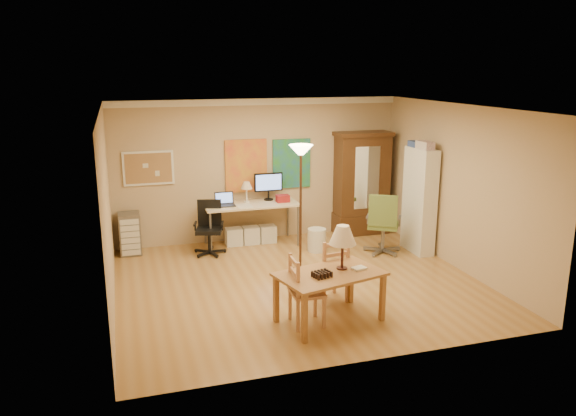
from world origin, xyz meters
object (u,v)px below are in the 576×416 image
object	(u,v)px
office_chair_green	(383,237)
dining_table	(335,262)
bookshelf	(419,201)
armoire	(362,190)
computer_desk	(252,219)
office_chair_black	(209,240)

from	to	relation	value
office_chair_green	dining_table	bearing A→B (deg)	-128.78
office_chair_green	bookshelf	size ratio (longest dim) A/B	0.59
office_chair_green	bookshelf	bearing A→B (deg)	-5.48
office_chair_green	bookshelf	distance (m)	0.92
armoire	office_chair_green	bearing A→B (deg)	-96.83
computer_desk	office_chair_green	size ratio (longest dim) A/B	1.56
armoire	bookshelf	bearing A→B (deg)	-69.83
computer_desk	armoire	world-z (taller)	armoire
computer_desk	dining_table	bearing A→B (deg)	-85.62
dining_table	office_chair_black	distance (m)	3.41
dining_table	armoire	distance (m)	4.11
bookshelf	office_chair_black	bearing A→B (deg)	165.38
armoire	bookshelf	distance (m)	1.47
office_chair_black	armoire	xyz separation A→B (m)	(3.14, 0.43, 0.63)
office_chair_black	armoire	size ratio (longest dim) A/B	0.47
dining_table	computer_desk	bearing A→B (deg)	94.38
computer_desk	office_chair_black	distance (m)	0.97
office_chair_black	bookshelf	distance (m)	3.83
dining_table	armoire	size ratio (longest dim) A/B	0.74
computer_desk	armoire	bearing A→B (deg)	2.00
dining_table	office_chair_green	world-z (taller)	dining_table
dining_table	armoire	world-z (taller)	armoire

